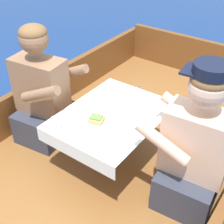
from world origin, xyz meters
TOP-DOWN VIEW (x-y plane):
  - ground_plane at (0.00, 0.00)m, footprint 60.00×60.00m
  - boat_deck at (0.00, 0.00)m, footprint 1.85×3.45m
  - gunwale_port at (-0.90, 0.00)m, footprint 0.06×3.45m
  - bow_coaming at (0.00, 1.70)m, footprint 1.73×0.06m
  - cockpit_table at (0.00, -0.01)m, footprint 0.64×0.82m
  - person_port at (-0.62, -0.08)m, footprint 0.56×0.50m
  - person_starboard at (0.62, -0.01)m, footprint 0.55×0.48m
  - plate_sandwich at (-0.02, -0.16)m, footprint 0.22×0.22m
  - plate_bread at (-0.21, 0.09)m, footprint 0.16×0.16m
  - sandwich at (-0.02, -0.16)m, footprint 0.11×0.10m
  - bowl_port_near at (0.16, -0.23)m, footprint 0.12×0.12m
  - bowl_starboard_near at (-0.07, 0.03)m, footprint 0.12×0.12m
  - bowl_center_far at (-0.00, 0.22)m, footprint 0.12×0.12m
  - coffee_cup_port at (0.21, 0.15)m, footprint 0.11×0.08m
  - coffee_cup_starboard at (-0.23, -0.33)m, footprint 0.09×0.06m
  - utensil_fork_starboard at (-0.07, 0.37)m, footprint 0.12×0.14m
  - utensil_knife_port at (0.02, 0.10)m, footprint 0.12×0.14m
  - utensil_spoon_port at (0.09, 0.34)m, footprint 0.14×0.12m
  - utensil_spoon_starboard at (-0.17, -0.25)m, footprint 0.15×0.10m

SIDE VIEW (x-z plane):
  - ground_plane at x=0.00m, z-range 0.00..0.00m
  - boat_deck at x=0.00m, z-range 0.00..0.28m
  - gunwale_port at x=-0.90m, z-range 0.28..0.63m
  - bow_coaming at x=0.00m, z-range 0.28..0.69m
  - cockpit_table at x=0.00m, z-range 0.45..0.87m
  - person_port at x=-0.62m, z-range 0.19..1.15m
  - person_starboard at x=0.62m, z-range 0.19..1.19m
  - utensil_knife_port at x=0.02m, z-range 0.71..0.71m
  - utensil_fork_starboard at x=-0.07m, z-range 0.71..0.71m
  - utensil_spoon_port at x=0.09m, z-range 0.70..0.71m
  - utensil_spoon_starboard at x=-0.17m, z-range 0.70..0.71m
  - plate_sandwich at x=-0.02m, z-range 0.71..0.72m
  - plate_bread at x=-0.21m, z-range 0.71..0.72m
  - bowl_port_near at x=0.16m, z-range 0.71..0.75m
  - bowl_center_far at x=0.00m, z-range 0.71..0.75m
  - bowl_starboard_near at x=-0.07m, z-range 0.71..0.75m
  - coffee_cup_port at x=0.21m, z-range 0.71..0.76m
  - coffee_cup_starboard at x=-0.23m, z-range 0.71..0.76m
  - sandwich at x=-0.02m, z-range 0.71..0.76m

